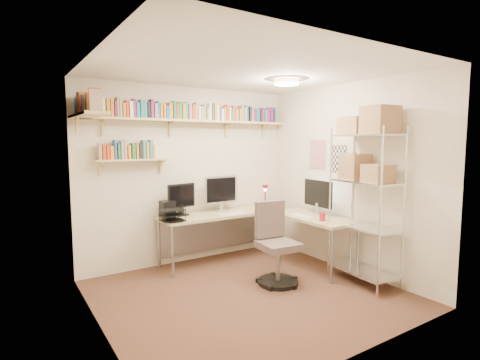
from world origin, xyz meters
name	(u,v)px	position (x,y,z in m)	size (l,w,h in m)	color
ground	(248,294)	(0.00, 0.00, 0.00)	(3.20, 3.20, 0.00)	#412B1B
room_shell	(249,159)	(0.00, 0.00, 1.55)	(3.24, 3.04, 2.52)	beige
wall_shelves	(167,119)	(-0.41, 1.30, 2.03)	(3.12, 1.09, 0.80)	#DDC17D
corner_desk	(239,215)	(0.48, 0.95, 0.71)	(2.19, 1.82, 1.24)	tan
office_chair	(276,249)	(0.48, 0.11, 0.42)	(0.52, 0.53, 1.00)	black
wire_rack	(367,157)	(1.36, -0.50, 1.56)	(0.47, 0.86, 2.14)	silver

